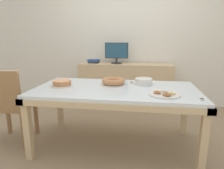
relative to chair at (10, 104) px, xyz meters
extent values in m
plane|color=#997F60|center=(1.26, 0.16, -0.52)|extent=(12.00, 12.00, 0.00)
cube|color=silver|center=(1.26, 1.88, 0.78)|extent=(8.00, 0.10, 2.60)
cube|color=silver|center=(1.26, 0.16, 0.18)|extent=(1.87, 0.95, 0.04)
cube|color=#D1B284|center=(1.26, -0.29, 0.14)|extent=(1.90, 0.08, 0.06)
cube|color=#D1B284|center=(1.26, 0.62, 0.14)|extent=(1.90, 0.08, 0.06)
cube|color=#D1B284|center=(0.35, 0.16, 0.14)|extent=(0.08, 0.99, 0.06)
cube|color=#D1B284|center=(2.17, 0.16, 0.14)|extent=(0.08, 0.99, 0.06)
cube|color=#D1B284|center=(0.37, -0.27, -0.19)|extent=(0.07, 0.07, 0.67)
cube|color=#D1B284|center=(2.15, -0.27, -0.19)|extent=(0.07, 0.07, 0.67)
cube|color=#D1B284|center=(0.37, 0.59, -0.19)|extent=(0.07, 0.07, 0.67)
cube|color=#D1B284|center=(2.15, 0.59, -0.19)|extent=(0.07, 0.07, 0.67)
cube|color=olive|center=(-0.01, 0.07, -0.05)|extent=(0.47, 0.47, 0.04)
cube|color=olive|center=(0.01, -0.11, 0.19)|extent=(0.40, 0.09, 0.45)
cube|color=olive|center=(0.16, 0.29, -0.30)|extent=(0.04, 0.04, 0.45)
cube|color=olive|center=(-0.22, 0.24, -0.30)|extent=(0.04, 0.04, 0.45)
cube|color=olive|center=(0.20, -0.09, -0.30)|extent=(0.04, 0.04, 0.45)
cube|color=#D1B284|center=(1.26, 1.58, -0.11)|extent=(1.70, 0.44, 0.83)
cylinder|color=#262628|center=(1.09, 1.58, 0.32)|extent=(0.20, 0.20, 0.02)
cylinder|color=#262628|center=(1.09, 1.58, 0.37)|extent=(0.04, 0.04, 0.09)
cube|color=#262628|center=(1.09, 1.58, 0.54)|extent=(0.42, 0.02, 0.28)
cube|color=navy|center=(1.09, 1.56, 0.54)|extent=(0.40, 0.00, 0.26)
cube|color=#3F3838|center=(0.66, 1.58, 0.33)|extent=(0.19, 0.15, 0.03)
cube|color=#23478C|center=(0.66, 1.58, 0.36)|extent=(0.21, 0.18, 0.03)
cylinder|color=silver|center=(0.61, 0.16, 0.21)|extent=(0.27, 0.27, 0.01)
cylinder|color=#BC7A4C|center=(0.61, 0.16, 0.24)|extent=(0.22, 0.22, 0.05)
cylinder|color=#EDA16C|center=(0.61, 0.16, 0.27)|extent=(0.21, 0.21, 0.01)
cylinder|color=silver|center=(1.21, 0.31, 0.21)|extent=(0.32, 0.32, 0.01)
torus|color=#BC7A4C|center=(1.21, 0.31, 0.25)|extent=(0.28, 0.28, 0.07)
cylinder|color=silver|center=(1.79, -0.06, 0.21)|extent=(0.32, 0.32, 0.01)
torus|color=#EAD184|center=(1.86, -0.07, 0.23)|extent=(0.07, 0.07, 0.02)
torus|color=white|center=(1.80, 0.03, 0.23)|extent=(0.07, 0.07, 0.02)
torus|color=#B27042|center=(1.72, -0.06, 0.23)|extent=(0.08, 0.08, 0.02)
torus|color=#B27042|center=(1.80, -0.13, 0.23)|extent=(0.09, 0.09, 0.03)
cylinder|color=silver|center=(1.58, 0.38, 0.21)|extent=(0.21, 0.21, 0.01)
cylinder|color=silver|center=(1.58, 0.38, 0.22)|extent=(0.21, 0.21, 0.01)
cylinder|color=silver|center=(1.58, 0.38, 0.23)|extent=(0.21, 0.21, 0.01)
cylinder|color=silver|center=(1.58, 0.38, 0.24)|extent=(0.21, 0.21, 0.01)
cylinder|color=silver|center=(1.58, 0.38, 0.25)|extent=(0.21, 0.21, 0.01)
cylinder|color=silver|center=(1.58, 0.38, 0.26)|extent=(0.21, 0.21, 0.01)
cylinder|color=silver|center=(1.58, 0.38, 0.27)|extent=(0.21, 0.21, 0.01)
cylinder|color=silver|center=(1.58, 0.38, 0.28)|extent=(0.21, 0.21, 0.01)
cylinder|color=silver|center=(2.12, -0.19, 0.21)|extent=(0.04, 0.04, 0.02)
cylinder|color=white|center=(2.12, -0.19, 0.22)|extent=(0.03, 0.03, 0.00)
cone|color=#F9B74C|center=(2.12, -0.19, 0.23)|extent=(0.01, 0.01, 0.02)
cylinder|color=silver|center=(1.43, 0.44, 0.21)|extent=(0.04, 0.04, 0.02)
cylinder|color=white|center=(1.43, 0.44, 0.22)|extent=(0.03, 0.03, 0.00)
cone|color=#F9B74C|center=(1.43, 0.44, 0.23)|extent=(0.01, 0.01, 0.02)
cylinder|color=silver|center=(1.22, 0.52, 0.21)|extent=(0.04, 0.04, 0.02)
cylinder|color=white|center=(1.22, 0.52, 0.22)|extent=(0.03, 0.03, 0.00)
cone|color=#F9B74C|center=(1.22, 0.52, 0.23)|extent=(0.01, 0.01, 0.02)
camera|label=1|loc=(1.55, -2.07, 0.77)|focal=32.00mm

